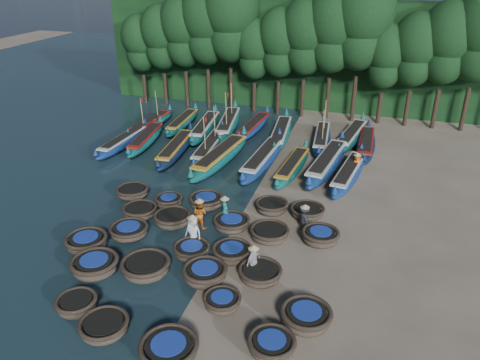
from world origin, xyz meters
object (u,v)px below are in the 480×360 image
(coracle_15, at_px, (140,211))
(coracle_16, at_px, (173,219))
(coracle_13, at_px, (232,252))
(coracle_22, at_px, (206,201))
(fisherman_3, at_px, (304,218))
(fisherman_6, at_px, (357,164))
(coracle_2, at_px, (104,326))
(fisherman_1, at_px, (225,209))
(long_boat_11, at_px, (205,127))
(long_boat_17, at_px, (366,144))
(coracle_12, at_px, (192,250))
(long_boat_3, at_px, (210,148))
(coracle_21, at_px, (169,201))
(long_boat_7, at_px, (327,163))
(long_boat_12, at_px, (228,124))
(coracle_6, at_px, (146,267))
(coracle_14, at_px, (260,273))
(coracle_20, at_px, (133,192))
(long_boat_8, at_px, (349,174))
(long_boat_14, at_px, (281,133))
(coracle_19, at_px, (320,236))
(coracle_11, at_px, (129,231))
(coracle_18, at_px, (269,233))
(long_boat_0, at_px, (123,142))
(coracle_23, at_px, (272,206))
(long_boat_6, at_px, (292,167))
(long_boat_2, at_px, (176,149))
(fisherman_4, at_px, (253,260))
(long_boat_10, at_px, (183,122))
(long_boat_16, at_px, (351,136))
(long_boat_5, at_px, (263,159))
(coracle_10, at_px, (86,242))
(coracle_1, at_px, (77,304))
(fisherman_2, at_px, (200,213))
(fisherman_0, at_px, (193,231))
(fisherman_5, at_px, (221,142))
(long_boat_1, at_px, (146,139))
(long_boat_9, at_px, (151,124))
(coracle_5, at_px, (95,265))
(coracle_9, at_px, (306,317))
(coracle_4, at_px, (272,345))

(coracle_15, distance_m, coracle_16, 2.21)
(coracle_13, xyz_separation_m, coracle_22, (-3.04, 4.56, 0.03))
(fisherman_3, xyz_separation_m, fisherman_6, (2.19, 8.16, 0.03))
(coracle_2, height_order, fisherman_1, fisherman_1)
(long_boat_11, relative_size, long_boat_17, 1.05)
(coracle_12, height_order, long_boat_3, long_boat_3)
(coracle_21, bearing_deg, fisherman_3, -2.74)
(fisherman_1, height_order, fisherman_6, fisherman_1)
(long_boat_7, relative_size, long_boat_12, 1.02)
(long_boat_12, bearing_deg, coracle_6, -92.00)
(coracle_14, bearing_deg, coracle_20, 149.24)
(long_boat_8, bearing_deg, long_boat_14, 142.31)
(coracle_19, bearing_deg, long_boat_3, 134.80)
(coracle_11, distance_m, coracle_18, 7.46)
(long_boat_0, bearing_deg, coracle_23, -24.09)
(long_boat_6, bearing_deg, coracle_15, -125.41)
(long_boat_8, relative_size, fisherman_6, 4.54)
(long_boat_2, xyz_separation_m, long_boat_17, (13.59, 5.00, -0.01))
(long_boat_11, bearing_deg, fisherman_3, -57.11)
(coracle_22, bearing_deg, fisherman_4, -51.42)
(long_boat_3, height_order, fisherman_3, long_boat_3)
(long_boat_0, distance_m, long_boat_10, 6.30)
(coracle_20, distance_m, fisherman_6, 14.96)
(long_boat_16, bearing_deg, fisherman_4, -89.57)
(coracle_13, bearing_deg, long_boat_5, 96.57)
(coracle_12, height_order, coracle_18, coracle_18)
(coracle_10, distance_m, coracle_11, 2.23)
(coracle_1, xyz_separation_m, fisherman_2, (2.51, 7.87, 0.49))
(coracle_21, xyz_separation_m, long_boat_3, (-0.45, 8.32, 0.16))
(fisherman_0, distance_m, fisherman_5, 13.01)
(fisherman_2, bearing_deg, coracle_22, -64.39)
(long_boat_1, bearing_deg, long_boat_14, 15.30)
(coracle_10, height_order, coracle_15, coracle_10)
(coracle_18, xyz_separation_m, long_boat_3, (-7.05, 10.16, 0.14))
(coracle_22, relative_size, long_boat_12, 0.24)
(coracle_10, bearing_deg, long_boat_9, 106.32)
(coracle_11, relative_size, long_boat_17, 0.26)
(coracle_10, height_order, fisherman_4, fisherman_4)
(long_boat_2, bearing_deg, long_boat_1, 151.75)
(fisherman_6, bearing_deg, long_boat_14, 97.74)
(coracle_18, distance_m, long_boat_17, 14.90)
(long_boat_6, bearing_deg, coracle_5, -110.70)
(coracle_9, distance_m, coracle_14, 3.42)
(long_boat_5, distance_m, fisherman_5, 4.16)
(coracle_11, relative_size, long_boat_2, 0.26)
(coracle_11, height_order, coracle_14, coracle_14)
(coracle_9, bearing_deg, long_boat_12, 115.60)
(coracle_4, bearing_deg, fisherman_3, 92.03)
(coracle_14, bearing_deg, long_boat_7, 84.10)
(long_boat_11, bearing_deg, coracle_1, -89.81)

